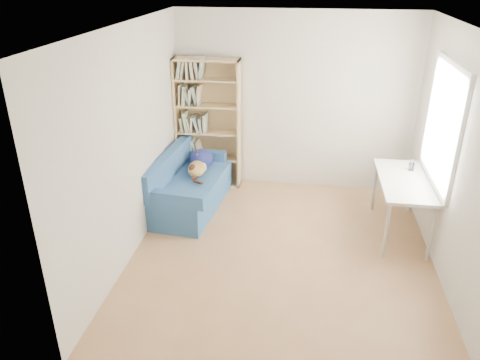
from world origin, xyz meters
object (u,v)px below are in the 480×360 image
at_px(sofa, 189,186).
at_px(desk, 404,185).
at_px(pen_cup, 412,166).
at_px(bookshelf, 208,129).

height_order(sofa, desk, sofa).
xyz_separation_m(sofa, desk, (2.81, -0.33, 0.37)).
xyz_separation_m(desk, pen_cup, (0.13, 0.32, 0.12)).
bearing_deg(bookshelf, desk, -22.89).
bearing_deg(desk, sofa, 173.28).
bearing_deg(desk, bookshelf, 157.11).
height_order(sofa, pen_cup, pen_cup).
bearing_deg(bookshelf, pen_cup, -16.13).
bearing_deg(pen_cup, sofa, 179.77).
bearing_deg(bookshelf, sofa, -99.02).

